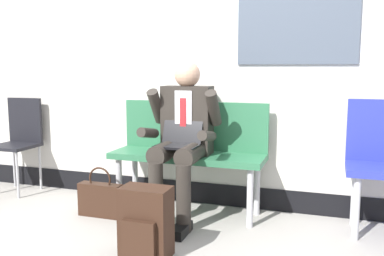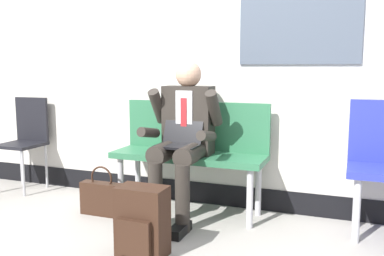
{
  "view_description": "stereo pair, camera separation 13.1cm",
  "coord_description": "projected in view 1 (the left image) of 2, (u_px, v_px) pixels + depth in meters",
  "views": [
    {
      "loc": [
        0.91,
        -2.89,
        1.2
      ],
      "look_at": [
        -0.11,
        0.12,
        0.75
      ],
      "focal_mm": 39.5,
      "sensor_mm": 36.0,
      "label": 1
    },
    {
      "loc": [
        1.03,
        -2.84,
        1.2
      ],
      "look_at": [
        -0.11,
        0.12,
        0.75
      ],
      "focal_mm": 39.5,
      "sensor_mm": 36.0,
      "label": 2
    }
  ],
  "objects": [
    {
      "name": "station_wall",
      "position": [
        225.0,
        49.0,
        3.6
      ],
      "size": [
        6.2,
        0.17,
        2.74
      ],
      "color": "silver",
      "rests_on": "ground"
    },
    {
      "name": "bench_with_person",
      "position": [
        190.0,
        146.0,
        3.52
      ],
      "size": [
        1.27,
        0.42,
        0.92
      ],
      "color": "#2D6B47",
      "rests_on": "ground"
    },
    {
      "name": "person_seated",
      "position": [
        182.0,
        135.0,
        3.32
      ],
      "size": [
        0.57,
        0.7,
        1.26
      ],
      "color": "#2D2823",
      "rests_on": "ground"
    },
    {
      "name": "handbag",
      "position": [
        101.0,
        199.0,
        3.44
      ],
      "size": [
        0.37,
        0.1,
        0.41
      ],
      "color": "#331E14",
      "rests_on": "ground"
    },
    {
      "name": "ground_plane",
      "position": [
        200.0,
        230.0,
        3.16
      ],
      "size": [
        18.0,
        18.0,
        0.0
      ],
      "primitive_type": "plane",
      "color": "#9E9991"
    },
    {
      "name": "backpack",
      "position": [
        146.0,
        223.0,
        2.68
      ],
      "size": [
        0.32,
        0.23,
        0.46
      ],
      "color": "#331E14",
      "rests_on": "ground"
    },
    {
      "name": "folding_chair",
      "position": [
        20.0,
        136.0,
        4.14
      ],
      "size": [
        0.38,
        0.38,
        0.91
      ],
      "color": "black",
      "rests_on": "ground"
    }
  ]
}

